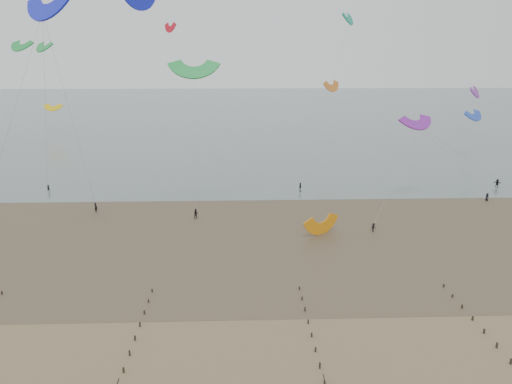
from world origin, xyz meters
TOP-DOWN VIEW (x-y plane):
  - ground at (0.00, 0.00)m, footprint 500.00×500.00m
  - sea_and_shore at (-4.08, 34.40)m, footprint 500.00×665.00m
  - kitesurfer_lead at (-29.33, 43.75)m, footprint 0.80×0.73m
  - kitesurfers at (23.07, 49.49)m, footprint 131.06×27.40m
  - grounded_kite at (9.81, 31.10)m, footprint 7.58×7.20m
  - kites_airborne at (-17.76, 90.02)m, footprint 244.24×125.74m

SIDE VIEW (x-z plane):
  - ground at x=0.00m, z-range 0.00..0.00m
  - grounded_kite at x=9.81m, z-range -1.65..1.65m
  - sea_and_shore at x=-4.08m, z-range -0.01..0.02m
  - kitesurfers at x=23.07m, z-range -0.08..1.81m
  - kitesurfer_lead at x=-29.33m, z-range 0.00..1.83m
  - kites_airborne at x=-17.76m, z-range 2.17..40.68m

